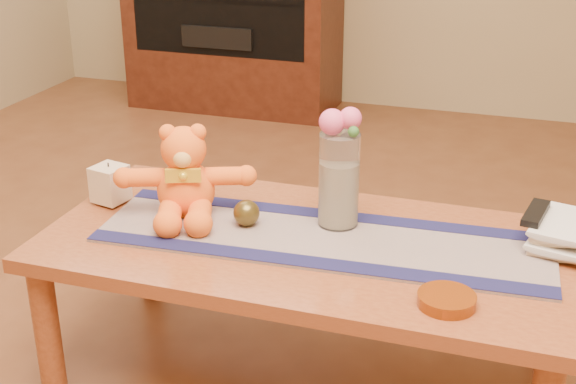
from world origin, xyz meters
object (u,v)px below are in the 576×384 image
(bronze_ball, at_px, (246,213))
(tv_remote, at_px, (536,213))
(amber_dish, at_px, (447,300))
(teddy_bear, at_px, (185,172))
(book_bottom, at_px, (533,237))
(glass_vase, at_px, (339,180))
(pillar_candle, at_px, (110,183))

(bronze_ball, xyz_separation_m, tv_remote, (0.75, 0.15, 0.04))
(tv_remote, height_order, amber_dish, tv_remote)
(teddy_bear, height_order, bronze_ball, teddy_bear)
(teddy_bear, height_order, tv_remote, teddy_bear)
(teddy_bear, xyz_separation_m, amber_dish, (0.77, -0.26, -0.12))
(bronze_ball, xyz_separation_m, book_bottom, (0.75, 0.16, -0.03))
(glass_vase, height_order, book_bottom, glass_vase)
(pillar_candle, relative_size, tv_remote, 0.66)
(pillar_candle, distance_m, tv_remote, 1.20)
(pillar_candle, relative_size, bronze_ball, 1.46)
(teddy_bear, bearing_deg, glass_vase, -12.65)
(tv_remote, bearing_deg, teddy_bear, -162.49)
(book_bottom, distance_m, amber_dish, 0.44)
(glass_vase, distance_m, tv_remote, 0.52)
(teddy_bear, xyz_separation_m, bronze_ball, (0.19, -0.02, -0.09))
(pillar_candle, height_order, amber_dish, pillar_candle)
(pillar_candle, relative_size, amber_dish, 0.79)
(pillar_candle, xyz_separation_m, bronze_ball, (0.44, -0.03, -0.02))
(teddy_bear, xyz_separation_m, book_bottom, (0.94, 0.14, -0.12))
(tv_remote, bearing_deg, book_bottom, 90.00)
(amber_dish, bearing_deg, pillar_candle, 164.96)
(teddy_bear, height_order, glass_vase, glass_vase)
(glass_vase, relative_size, book_bottom, 1.17)
(pillar_candle, xyz_separation_m, glass_vase, (0.68, 0.05, 0.08))
(amber_dish, bearing_deg, book_bottom, 66.56)
(teddy_bear, distance_m, bronze_ball, 0.21)
(bronze_ball, relative_size, tv_remote, 0.45)
(pillar_candle, bearing_deg, tv_remote, 5.68)
(teddy_bear, relative_size, tv_remote, 2.30)
(teddy_bear, bearing_deg, bronze_ball, -28.27)
(pillar_candle, bearing_deg, amber_dish, -15.04)
(pillar_candle, distance_m, amber_dish, 1.05)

